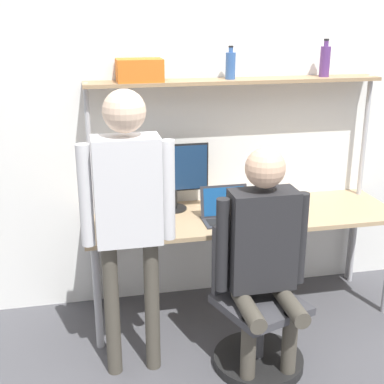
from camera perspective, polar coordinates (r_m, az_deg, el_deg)
ground_plane at (r=3.82m, az=6.57°, el=-14.85°), size 12.00×12.00×0.00m
wall_back at (r=3.95m, az=3.96°, el=7.70°), size 8.00×0.06×2.70m
desk at (r=3.80m, az=5.26°, el=-3.26°), size 2.18×0.68×0.75m
shelf_unit at (r=3.79m, az=4.62°, el=8.40°), size 2.08×0.22×1.66m
monitor at (r=3.76m, az=-2.06°, el=2.05°), size 0.51×0.19×0.48m
laptop at (r=3.64m, az=3.59°, el=-1.99°), size 0.33×0.22×0.23m
cell_phone at (r=3.67m, az=7.65°, el=-2.90°), size 0.07×0.15×0.01m
office_chair at (r=3.42m, az=6.80°, el=-13.74°), size 0.58×0.58×0.90m
person_seated at (r=3.13m, az=7.66°, el=-5.70°), size 0.56×0.47×1.39m
person_standing at (r=2.98m, az=-6.86°, el=-0.97°), size 0.53×0.23×1.72m
bottle_blue at (r=3.73m, az=4.13°, el=13.36°), size 0.07×0.07×0.22m
bottle_purple at (r=3.98m, az=14.00°, el=13.43°), size 0.07×0.07×0.26m
storage_box at (r=3.61m, az=-5.62°, el=12.80°), size 0.30×0.20×0.15m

